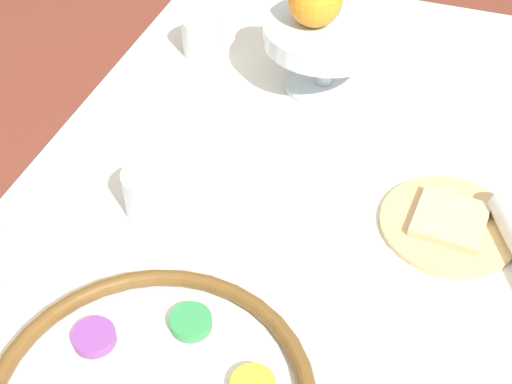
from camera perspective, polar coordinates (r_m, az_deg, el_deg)
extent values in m
cylinder|color=#33934C|center=(0.83, -5.23, -10.33)|extent=(0.05, 0.05, 0.01)
cylinder|color=#844299|center=(0.83, -12.81, -11.27)|extent=(0.05, 0.05, 0.01)
cylinder|color=silver|center=(0.93, -19.53, -7.01)|extent=(0.06, 0.06, 0.00)
cylinder|color=silver|center=(1.18, 5.38, 8.61)|extent=(0.13, 0.13, 0.01)
cylinder|color=silver|center=(1.16, 5.52, 10.31)|extent=(0.03, 0.03, 0.08)
cylinder|color=silver|center=(1.13, 5.71, 12.55)|extent=(0.20, 0.20, 0.03)
cylinder|color=tan|center=(0.97, 15.16, -2.54)|extent=(0.18, 0.18, 0.01)
cube|color=#D1B784|center=(0.97, 15.27, -2.13)|extent=(0.10, 0.10, 0.01)
cylinder|color=silver|center=(0.95, -8.40, 0.02)|extent=(0.07, 0.07, 0.07)
cylinder|color=silver|center=(1.25, -4.21, 12.34)|extent=(0.07, 0.07, 0.07)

